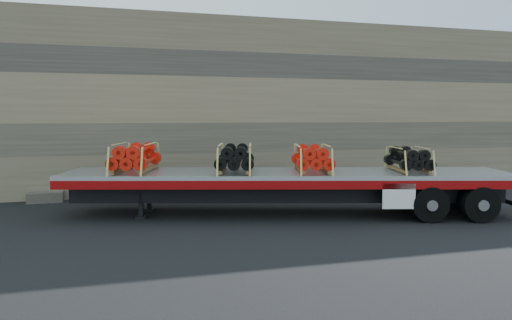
{
  "coord_description": "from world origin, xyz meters",
  "views": [
    {
      "loc": [
        -5.77,
        -14.32,
        3.05
      ],
      "look_at": [
        -1.26,
        0.94,
        1.66
      ],
      "focal_mm": 35.0,
      "sensor_mm": 36.0,
      "label": 1
    }
  ],
  "objects_px": {
    "bundle_front": "(135,158)",
    "bundle_rear": "(408,160)",
    "bundle_midfront": "(235,158)",
    "bundle_midrear": "(312,159)",
    "trailer": "(286,193)"
  },
  "relations": [
    {
      "from": "bundle_midfront",
      "to": "bundle_midrear",
      "type": "bearing_deg",
      "value": 0.0
    },
    {
      "from": "bundle_front",
      "to": "bundle_midrear",
      "type": "bearing_deg",
      "value": -0.0
    },
    {
      "from": "bundle_midfront",
      "to": "bundle_front",
      "type": "bearing_deg",
      "value": 180.0
    },
    {
      "from": "trailer",
      "to": "bundle_midfront",
      "type": "bearing_deg",
      "value": 180.0
    },
    {
      "from": "bundle_midfront",
      "to": "bundle_rear",
      "type": "xyz_separation_m",
      "value": [
        5.14,
        -1.49,
        -0.05
      ]
    },
    {
      "from": "bundle_midrear",
      "to": "bundle_rear",
      "type": "relative_size",
      "value": 1.09
    },
    {
      "from": "bundle_front",
      "to": "bundle_midfront",
      "type": "height_order",
      "value": "bundle_front"
    },
    {
      "from": "trailer",
      "to": "bundle_rear",
      "type": "distance_m",
      "value": 3.91
    },
    {
      "from": "bundle_front",
      "to": "bundle_midfront",
      "type": "relative_size",
      "value": 1.03
    },
    {
      "from": "bundle_midfront",
      "to": "bundle_midrear",
      "type": "distance_m",
      "value": 2.37
    },
    {
      "from": "trailer",
      "to": "bundle_rear",
      "type": "bearing_deg",
      "value": 0.0
    },
    {
      "from": "bundle_midrear",
      "to": "bundle_rear",
      "type": "bearing_deg",
      "value": 0.0
    },
    {
      "from": "trailer",
      "to": "bundle_midrear",
      "type": "relative_size",
      "value": 6.18
    },
    {
      "from": "bundle_front",
      "to": "bundle_rear",
      "type": "bearing_deg",
      "value": 0.0
    },
    {
      "from": "bundle_rear",
      "to": "bundle_midrear",
      "type": "bearing_deg",
      "value": 180.0
    }
  ]
}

